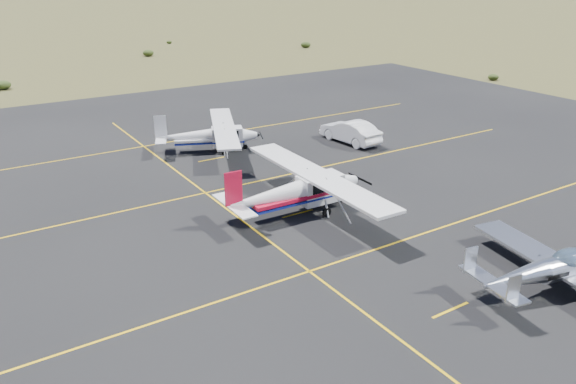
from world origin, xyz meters
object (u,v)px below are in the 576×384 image
object	(u,v)px
sedan	(350,131)
aircraft_plain	(209,135)
aircraft_low_wing	(555,269)
aircraft_cessna	(298,190)

from	to	relation	value
sedan	aircraft_plain	bearing A→B (deg)	-25.84
aircraft_plain	aircraft_low_wing	bearing A→B (deg)	-58.18
aircraft_low_wing	aircraft_cessna	xyz separation A→B (m)	(-4.67, 12.28, 0.38)
aircraft_low_wing	aircraft_cessna	world-z (taller)	aircraft_cessna
aircraft_cessna	sedan	size ratio (longest dim) A/B	2.39
aircraft_low_wing	sedan	xyz separation A→B (m)	(6.06, 21.23, -0.16)
aircraft_cessna	sedan	distance (m)	13.98
aircraft_plain	sedan	world-z (taller)	aircraft_plain
aircraft_cessna	aircraft_low_wing	bearing A→B (deg)	-68.11
aircraft_plain	aircraft_cessna	bearing A→B (deg)	-70.33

